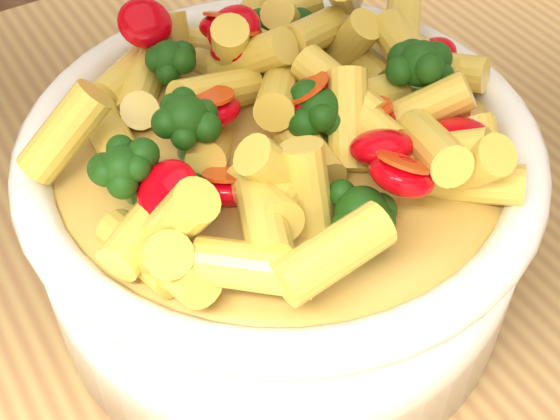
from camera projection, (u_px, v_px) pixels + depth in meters
table at (342, 372)px, 0.54m from camera, size 1.20×0.80×0.90m
serving_bowl at (280, 208)px, 0.43m from camera, size 0.27×0.27×0.12m
pasta_salad at (280, 106)px, 0.38m from camera, size 0.21×0.21×0.05m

